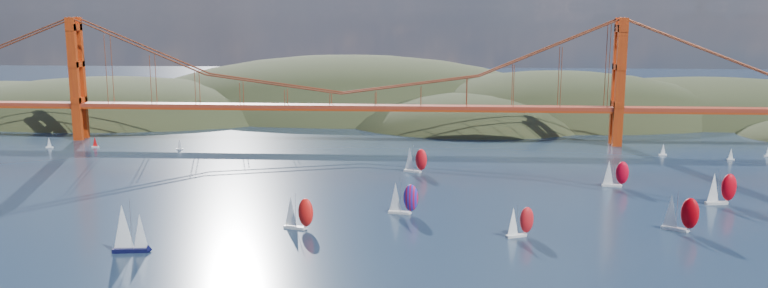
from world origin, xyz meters
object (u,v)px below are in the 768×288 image
racer_4 (721,188)px  racer_rwb (403,198)px  sloop_navy (128,229)px  racer_3 (615,173)px  racer_2 (680,213)px  racer_0 (298,212)px  racer_1 (520,221)px  racer_5 (415,160)px

racer_4 → racer_rwb: racer_4 is taller
sloop_navy → racer_4: bearing=11.4°
racer_3 → racer_4: size_ratio=0.91×
sloop_navy → racer_2: 143.49m
sloop_navy → racer_0: (38.16, 21.84, -1.17)m
racer_3 → racer_4: 34.10m
racer_1 → racer_0: bearing=153.9°
racer_0 → racer_1: bearing=13.8°
racer_1 → racer_5: 81.38m
racer_3 → racer_1: bearing=-118.6°
sloop_navy → racer_rwb: (65.93, 38.85, -1.08)m
racer_5 → racer_3: bearing=6.2°
racer_1 → racer_4: bearing=6.5°
racer_4 → racer_5: bearing=148.5°
racer_2 → racer_rwb: (-75.05, 12.10, -0.32)m
sloop_navy → racer_rwb: 76.53m
racer_3 → racer_4: (26.76, -21.13, 0.47)m
racer_4 → racer_2: bearing=-135.5°
racer_4 → sloop_navy: bearing=-170.1°
racer_2 → racer_rwb: bearing=-158.1°
racer_0 → racer_5: size_ratio=0.99×
racer_3 → racer_4: racer_4 is taller
sloop_navy → racer_1: (97.42, 18.83, -1.67)m
racer_0 → racer_rwb: bearing=48.2°
racer_5 → racer_rwb: racer_rwb is taller
racer_1 → racer_rwb: bearing=124.4°
sloop_navy → racer_1: 99.24m
racer_1 → racer_4: (65.05, 37.09, 0.88)m
racer_2 → racer_5: (-72.74, 68.05, -0.37)m
sloop_navy → racer_3: bearing=22.0°
sloop_navy → racer_0: 43.98m
racer_1 → racer_rwb: size_ratio=0.88×
sloop_navy → racer_2: (140.98, 26.75, -0.76)m
racer_1 → racer_rwb: racer_rwb is taller
racer_2 → racer_rwb: 76.02m
sloop_navy → racer_2: size_ratio=1.23×
racer_0 → racer_5: 78.91m
sloop_navy → racer_rwb: bearing=22.9°
sloop_navy → racer_4: 171.84m
racer_0 → racer_4: racer_4 is taller
racer_4 → racer_5: 101.95m
sloop_navy → racer_0: sloop_navy is taller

